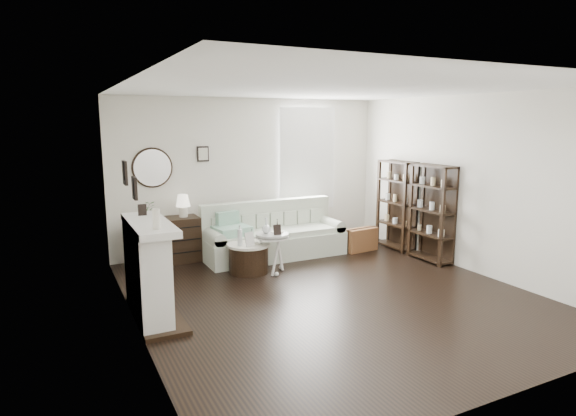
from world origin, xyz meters
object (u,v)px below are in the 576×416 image
drum_table (249,258)px  pedestal_table (272,237)px  dresser (165,241)px  sofa (273,238)px

drum_table → pedestal_table: (0.32, -0.18, 0.34)m
dresser → drum_table: dresser is taller
dresser → pedestal_table: size_ratio=1.80×
sofa → dresser: (-1.76, 0.40, 0.06)m
dresser → pedestal_table: dresser is taller
dresser → drum_table: 1.50m
dresser → pedestal_table: bearing=-42.5°
dresser → pedestal_table: (1.36, -1.25, 0.20)m
sofa → drum_table: bearing=-136.9°
drum_table → dresser: bearing=134.2°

